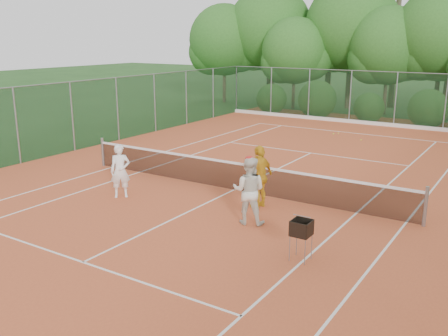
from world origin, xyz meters
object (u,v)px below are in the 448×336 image
at_px(player_yellow, 260,177).
at_px(player_white, 120,171).
at_px(player_center_grp, 249,190).
at_px(ball_hopper, 301,229).

bearing_deg(player_yellow, player_white, -62.69).
distance_m(player_center_grp, player_yellow, 1.37).
distance_m(player_white, player_yellow, 4.38).
distance_m(player_yellow, ball_hopper, 3.68).
bearing_deg(player_white, ball_hopper, -53.62).
relative_size(player_white, player_center_grp, 0.89).
xyz_separation_m(player_center_grp, player_yellow, (-0.39, 1.31, 0.00)).
xyz_separation_m(player_white, player_yellow, (4.12, 1.48, 0.09)).
height_order(player_white, player_yellow, player_yellow).
bearing_deg(ball_hopper, player_white, 159.84).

